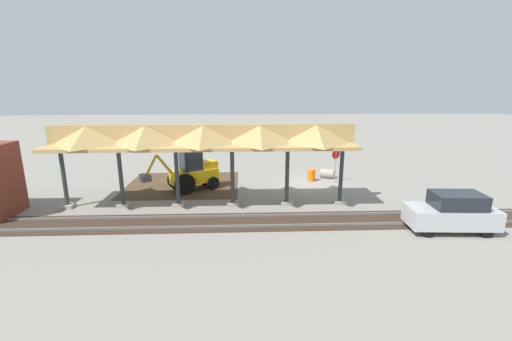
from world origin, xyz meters
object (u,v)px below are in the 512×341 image
object	(u,v)px
concrete_pipe	(327,174)
stop_sign	(336,158)
traffic_barrel	(311,175)
backhoe	(192,172)
distant_parked_car	(453,212)

from	to	relation	value
concrete_pipe	stop_sign	bearing A→B (deg)	103.46
concrete_pipe	traffic_barrel	bearing A→B (deg)	29.22
traffic_barrel	backhoe	bearing A→B (deg)	11.97
traffic_barrel	concrete_pipe	bearing A→B (deg)	-150.78
stop_sign	traffic_barrel	bearing A→B (deg)	-11.96
backhoe	concrete_pipe	xyz separation A→B (m)	(-10.13, -2.64, -0.91)
stop_sign	traffic_barrel	world-z (taller)	stop_sign
distant_parked_car	traffic_barrel	xyz separation A→B (m)	(5.14, -9.38, -0.53)
backhoe	stop_sign	bearing A→B (deg)	-171.86
distant_parked_car	traffic_barrel	bearing A→B (deg)	-61.29
stop_sign	distant_parked_car	world-z (taller)	stop_sign
backhoe	distant_parked_car	bearing A→B (deg)	151.46
concrete_pipe	traffic_barrel	size ratio (longest dim) A/B	1.35
distant_parked_car	traffic_barrel	distance (m)	10.70
stop_sign	backhoe	world-z (taller)	backhoe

